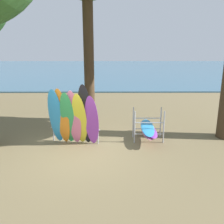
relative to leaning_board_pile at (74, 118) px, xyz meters
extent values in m
plane|color=brown|center=(0.25, -0.68, -1.05)|extent=(80.00, 80.00, 0.00)
cube|color=#38607A|center=(0.25, 28.25, -1.00)|extent=(80.00, 36.00, 0.10)
cylinder|color=#42301E|center=(0.35, 3.02, 2.07)|extent=(0.47, 0.47, 6.24)
ellipsoid|color=#2D8ED1|center=(-0.65, 0.07, 0.03)|extent=(0.59, 0.72, 2.15)
ellipsoid|color=orange|center=(-0.43, 0.05, 0.04)|extent=(0.64, 0.67, 2.17)
ellipsoid|color=#339E56|center=(-0.21, 0.02, -0.03)|extent=(0.61, 0.71, 2.05)
ellipsoid|color=pink|center=(0.01, 0.00, 0.00)|extent=(0.63, 0.64, 2.11)
ellipsoid|color=yellow|center=(0.23, -0.03, -0.04)|extent=(0.62, 0.71, 2.01)
ellipsoid|color=black|center=(0.44, -0.06, 0.12)|extent=(0.63, 0.69, 2.34)
ellipsoid|color=purple|center=(0.66, -0.08, -0.08)|extent=(0.60, 0.56, 1.93)
cylinder|color=#9EA0A5|center=(-0.87, 0.40, -0.78)|extent=(0.04, 0.04, 0.55)
cylinder|color=#9EA0A5|center=(0.88, 0.07, -0.78)|extent=(0.04, 0.04, 0.55)
cylinder|color=#9EA0A5|center=(0.01, 0.24, -0.50)|extent=(1.91, 0.40, 0.04)
cylinder|color=#9EA0A5|center=(2.26, 0.18, -0.43)|extent=(0.05, 0.05, 1.25)
cylinder|color=#9EA0A5|center=(3.36, 0.18, -0.43)|extent=(0.05, 0.05, 1.25)
cylinder|color=#9EA0A5|center=(2.26, 0.78, -0.43)|extent=(0.05, 0.05, 1.25)
cylinder|color=#9EA0A5|center=(3.36, 0.78, -0.43)|extent=(0.05, 0.05, 1.25)
cylinder|color=#9EA0A5|center=(2.81, 0.18, -0.70)|extent=(1.10, 0.04, 0.04)
cylinder|color=#9EA0A5|center=(2.81, 0.18, -0.25)|extent=(1.10, 0.04, 0.04)
cylinder|color=#9EA0A5|center=(2.81, 0.78, -0.70)|extent=(1.10, 0.04, 0.04)
cylinder|color=#9EA0A5|center=(2.81, 0.78, -0.25)|extent=(1.10, 0.04, 0.04)
ellipsoid|color=pink|center=(2.81, 0.48, -0.65)|extent=(0.61, 2.12, 0.06)
ellipsoid|color=purple|center=(2.83, 0.48, -0.59)|extent=(0.61, 2.12, 0.06)
ellipsoid|color=#2D8ED1|center=(2.79, 0.48, -0.53)|extent=(0.64, 2.13, 0.06)
camera|label=1|loc=(1.35, -8.62, 2.59)|focal=39.64mm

